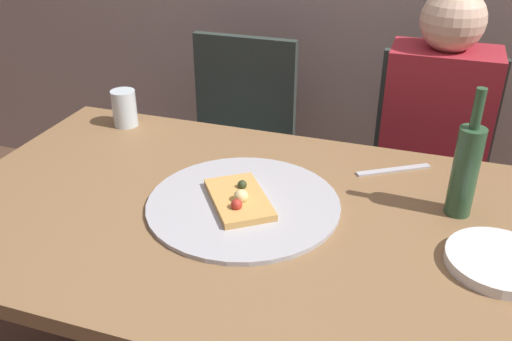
% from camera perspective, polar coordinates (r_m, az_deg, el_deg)
% --- Properties ---
extents(dining_table, '(1.56, 0.94, 0.74)m').
position_cam_1_polar(dining_table, '(1.41, -0.93, -6.79)').
color(dining_table, olive).
rests_on(dining_table, ground_plane).
extents(pizza_tray, '(0.49, 0.49, 0.01)m').
position_cam_1_polar(pizza_tray, '(1.39, -1.31, -3.47)').
color(pizza_tray, '#ADADB2').
rests_on(pizza_tray, dining_table).
extents(pizza_slice_last, '(0.23, 0.25, 0.05)m').
position_cam_1_polar(pizza_slice_last, '(1.38, -1.76, -2.95)').
color(pizza_slice_last, tan).
rests_on(pizza_slice_last, pizza_tray).
extents(wine_bottle, '(0.06, 0.06, 0.33)m').
position_cam_1_polar(wine_bottle, '(1.40, 20.89, 0.17)').
color(wine_bottle, '#2D5133').
rests_on(wine_bottle, dining_table).
extents(tumbler_near, '(0.08, 0.08, 0.12)m').
position_cam_1_polar(tumbler_near, '(1.86, -13.47, 6.30)').
color(tumbler_near, silver).
rests_on(tumbler_near, dining_table).
extents(plate_stack, '(0.23, 0.23, 0.02)m').
position_cam_1_polar(plate_stack, '(1.30, 23.88, -8.62)').
color(plate_stack, white).
rests_on(plate_stack, dining_table).
extents(table_knife, '(0.20, 0.13, 0.01)m').
position_cam_1_polar(table_knife, '(1.60, 14.06, 0.06)').
color(table_knife, '#B7B7BC').
rests_on(table_knife, dining_table).
extents(chair_left, '(0.44, 0.44, 0.90)m').
position_cam_1_polar(chair_left, '(2.31, -2.13, 3.67)').
color(chair_left, '#2D3833').
rests_on(chair_left, ground_plane).
extents(chair_right, '(0.44, 0.44, 0.90)m').
position_cam_1_polar(chair_right, '(2.18, 17.42, 0.75)').
color(chair_right, '#2D3833').
rests_on(chair_right, ground_plane).
extents(guest_in_sweater, '(0.36, 0.56, 1.17)m').
position_cam_1_polar(guest_in_sweater, '(1.99, 17.72, 2.07)').
color(guest_in_sweater, maroon).
rests_on(guest_in_sweater, ground_plane).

